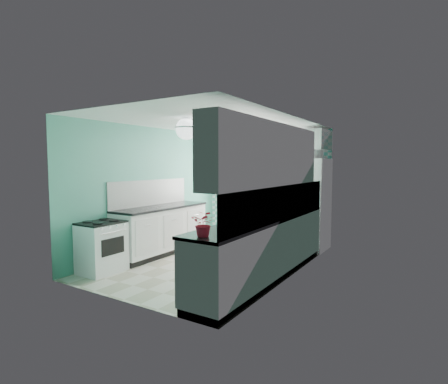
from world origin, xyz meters
The scene contains 26 objects.
floor centered at (0.00, 0.00, -0.01)m, with size 3.00×4.40×0.02m, color beige.
ceiling centered at (0.00, 0.00, 2.51)m, with size 3.00×4.40×0.02m, color white.
wall_back centered at (0.00, 2.21, 1.25)m, with size 3.00×0.02×2.50m, color #50A48D.
wall_front centered at (0.00, -2.21, 1.25)m, with size 3.00×0.02×2.50m, color #50A48D.
wall_left centered at (-1.51, 0.00, 1.25)m, with size 0.02×4.40×2.50m, color #50A48D.
wall_right centered at (1.51, 0.00, 1.25)m, with size 0.02×4.40×2.50m, color #50A48D.
accent_wall centered at (0.00, 2.19, 1.25)m, with size 3.00×0.01×2.50m, color #57C5B7.
window centered at (-0.35, 2.16, 1.55)m, with size 1.04×0.05×1.44m.
backsplash_right centered at (1.49, -0.40, 1.20)m, with size 0.02×3.60×0.51m, color white.
backsplash_left centered at (-1.49, -0.07, 1.20)m, with size 0.02×2.15×0.51m, color white.
upper_cabinets_right centered at (1.33, -0.60, 1.90)m, with size 0.33×3.20×0.90m, color white.
upper_cabinet_fridge centered at (1.30, 1.83, 2.25)m, with size 0.40×0.74×0.40m, color white.
ceiling_light centered at (0.00, -0.80, 2.32)m, with size 0.34×0.34×0.35m.
base_cabinets_right centered at (1.20, -0.40, 0.45)m, with size 0.60×3.60×0.90m, color white.
countertop_right centered at (1.19, -0.40, 0.92)m, with size 0.63×3.60×0.04m, color black.
base_cabinets_left centered at (-1.20, -0.07, 0.45)m, with size 0.60×2.15×0.90m, color white.
countertop_left centered at (-1.19, -0.07, 0.92)m, with size 0.63×2.15×0.04m, color black.
fridge centered at (1.11, 1.82, 0.94)m, with size 0.82×0.81×1.88m.
stove centered at (-1.20, -1.52, 0.43)m, with size 0.54×0.68×0.81m.
sink centered at (1.20, 0.42, 0.93)m, with size 0.49×0.41×0.53m.
rug centered at (-0.04, 0.80, 0.01)m, with size 0.79×1.13×0.02m, color maroon.
dish_towel centered at (0.89, 0.10, 0.48)m, with size 0.01×0.21×0.31m, color #559C8C.
fruit_bowl centered at (1.20, -1.41, 0.97)m, with size 0.27×0.27×0.07m, color white.
potted_plant centered at (1.20, -2.03, 1.09)m, with size 0.27×0.24×0.31m, color red.
soap_bottle centered at (1.25, 0.92, 1.04)m, with size 0.09×0.09×0.20m, color #97B5C4.
microwave centered at (1.11, 1.82, 2.03)m, with size 0.55×0.37×0.30m, color silver.
Camera 1 is at (3.44, -5.23, 1.76)m, focal length 28.00 mm.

